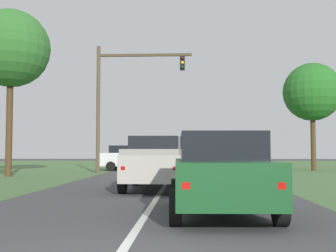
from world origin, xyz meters
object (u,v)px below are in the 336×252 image
object	(u,v)px
pickup_truck_lead	(156,163)
crossing_suv_far	(132,157)
keep_moving_sign	(259,148)
red_suv_near	(220,171)
traffic_light	(121,91)
oak_tree_right	(312,92)
extra_tree_1	(11,49)

from	to	relation	value
pickup_truck_lead	crossing_suv_far	size ratio (longest dim) A/B	1.19
pickup_truck_lead	keep_moving_sign	xyz separation A→B (m)	(5.10, 7.81, 0.57)
crossing_suv_far	keep_moving_sign	bearing A→B (deg)	-43.30
red_suv_near	crossing_suv_far	distance (m)	22.03
crossing_suv_far	pickup_truck_lead	bearing A→B (deg)	-79.47
keep_moving_sign	crossing_suv_far	distance (m)	10.94
traffic_light	oak_tree_right	size ratio (longest dim) A/B	1.04
red_suv_near	crossing_suv_far	size ratio (longest dim) A/B	1.02
oak_tree_right	extra_tree_1	bearing A→B (deg)	-156.38
red_suv_near	oak_tree_right	size ratio (longest dim) A/B	0.60
keep_moving_sign	crossing_suv_far	xyz separation A→B (m)	(-7.95, 7.49, -0.61)
pickup_truck_lead	crossing_suv_far	distance (m)	15.57
pickup_truck_lead	red_suv_near	bearing A→B (deg)	-72.91
pickup_truck_lead	extra_tree_1	bearing A→B (deg)	138.95
red_suv_near	keep_moving_sign	bearing A→B (deg)	77.18
red_suv_near	traffic_light	size ratio (longest dim) A/B	0.58
keep_moving_sign	extra_tree_1	distance (m)	14.99
pickup_truck_lead	traffic_light	size ratio (longest dim) A/B	0.67
traffic_light	oak_tree_right	bearing A→B (deg)	18.62
pickup_truck_lead	traffic_light	bearing A→B (deg)	105.18
pickup_truck_lead	keep_moving_sign	distance (m)	9.35
red_suv_near	pickup_truck_lead	world-z (taller)	pickup_truck_lead
traffic_light	extra_tree_1	size ratio (longest dim) A/B	0.87
traffic_light	extra_tree_1	distance (m)	7.11
pickup_truck_lead	crossing_suv_far	bearing A→B (deg)	100.53
traffic_light	red_suv_near	bearing A→B (deg)	-74.15
red_suv_near	keep_moving_sign	xyz separation A→B (m)	(3.19, 14.02, 0.59)
red_suv_near	crossing_suv_far	world-z (taller)	red_suv_near
traffic_light	crossing_suv_far	distance (m)	5.78
keep_moving_sign	oak_tree_right	distance (m)	10.63
pickup_truck_lead	oak_tree_right	world-z (taller)	oak_tree_right
keep_moving_sign	red_suv_near	bearing A→B (deg)	-102.82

